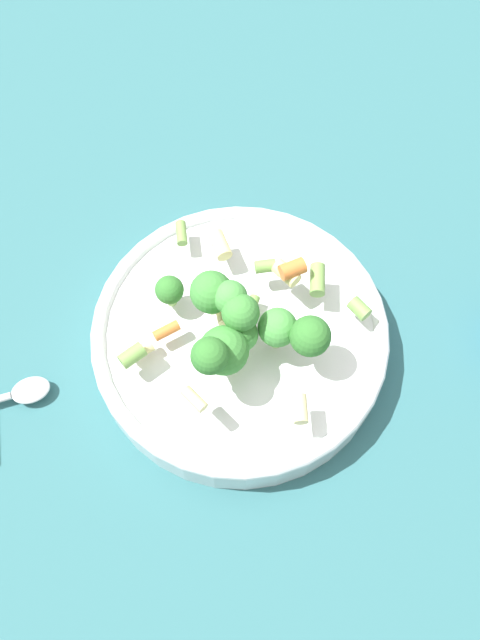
# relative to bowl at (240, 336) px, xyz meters

# --- Properties ---
(ground_plane) EXTENTS (3.00, 3.00, 0.00)m
(ground_plane) POSITION_rel_bowl_xyz_m (0.00, 0.00, -0.02)
(ground_plane) COLOR #2D6066
(bowl) EXTENTS (0.27, 0.27, 0.05)m
(bowl) POSITION_rel_bowl_xyz_m (0.00, 0.00, 0.00)
(bowl) COLOR silver
(bowl) RESTS_ON ground_plane
(pasta_salad) EXTENTS (0.22, 0.21, 0.08)m
(pasta_salad) POSITION_rel_bowl_xyz_m (0.00, 0.02, 0.06)
(pasta_salad) COLOR #8CB766
(pasta_salad) RESTS_ON bowl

